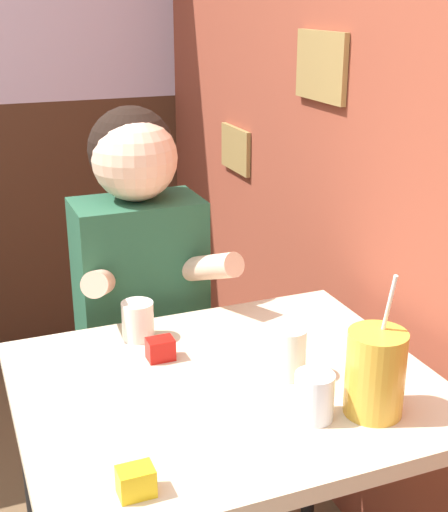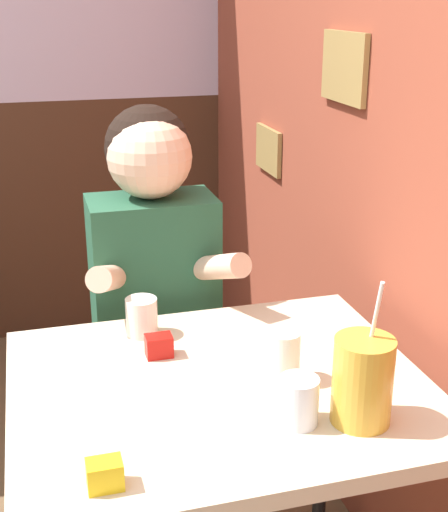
{
  "view_description": "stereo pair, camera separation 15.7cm",
  "coord_description": "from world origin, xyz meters",
  "views": [
    {
      "loc": [
        0.32,
        -0.96,
        1.53
      ],
      "look_at": [
        0.86,
        0.41,
        0.99
      ],
      "focal_mm": 50.0,
      "sensor_mm": 36.0,
      "label": 1
    },
    {
      "loc": [
        0.47,
        -1.01,
        1.53
      ],
      "look_at": [
        0.86,
        0.41,
        0.99
      ],
      "focal_mm": 50.0,
      "sensor_mm": 36.0,
      "label": 2
    }
  ],
  "objects": [
    {
      "name": "glass_far_side",
      "position": [
        0.69,
        0.53,
        0.81
      ],
      "size": [
        0.08,
        0.08,
        0.09
      ],
      "color": "silver",
      "rests_on": "main_table"
    },
    {
      "name": "main_table",
      "position": [
        0.81,
        0.26,
        0.68
      ],
      "size": [
        0.87,
        0.74,
        0.76
      ],
      "color": "beige",
      "rests_on": "ground_plane"
    },
    {
      "name": "glass_center",
      "position": [
        0.95,
        0.24,
        0.82
      ],
      "size": [
        0.07,
        0.07,
        0.11
      ],
      "color": "silver",
      "rests_on": "main_table"
    },
    {
      "name": "person_seated",
      "position": [
        0.77,
        0.8,
        0.69
      ],
      "size": [
        0.42,
        0.42,
        1.27
      ],
      "color": "#235138",
      "rests_on": "ground_plane"
    },
    {
      "name": "brick_wall_right",
      "position": [
        1.37,
        1.1,
        1.35
      ],
      "size": [
        0.08,
        4.2,
        2.7
      ],
      "color": "brown",
      "rests_on": "ground_plane"
    },
    {
      "name": "glass_near_pitcher",
      "position": [
        0.92,
        0.07,
        0.81
      ],
      "size": [
        0.08,
        0.08,
        0.1
      ],
      "color": "silver",
      "rests_on": "main_table"
    },
    {
      "name": "condiment_mustard",
      "position": [
        0.54,
        -0.02,
        0.79
      ],
      "size": [
        0.06,
        0.04,
        0.05
      ],
      "color": "yellow",
      "rests_on": "main_table"
    },
    {
      "name": "cocktail_pitcher",
      "position": [
        1.04,
        0.05,
        0.85
      ],
      "size": [
        0.12,
        0.12,
        0.29
      ],
      "color": "gold",
      "rests_on": "main_table"
    },
    {
      "name": "condiment_ketchup",
      "position": [
        0.71,
        0.41,
        0.79
      ],
      "size": [
        0.06,
        0.04,
        0.05
      ],
      "color": "#B7140F",
      "rests_on": "main_table"
    }
  ]
}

